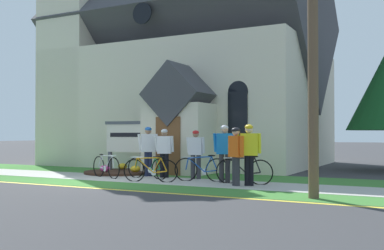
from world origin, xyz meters
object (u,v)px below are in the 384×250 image
bicycle_orange (106,167)px  cyclist_in_white_jersey (196,151)px  bicycle_silver (202,169)px  bicycle_green (151,170)px  cyclist_in_green_jersey (164,149)px  bicycle_black (148,168)px  cyclist_in_blue_jersey (148,147)px  cyclist_in_red_jersey (249,150)px  cyclist_in_yellow_jersey (225,148)px  cyclist_in_orange_jersey (236,152)px  church_sign (126,139)px  bicycle_white (244,171)px

bicycle_orange → cyclist_in_white_jersey: bearing=18.3°
bicycle_silver → bicycle_green: 1.59m
bicycle_silver → cyclist_in_green_jersey: bearing=163.2°
bicycle_black → cyclist_in_blue_jersey: bearing=122.1°
cyclist_in_red_jersey → cyclist_in_yellow_jersey: (-0.99, 0.54, 0.00)m
cyclist_in_orange_jersey → church_sign: bearing=157.2°
cyclist_in_green_jersey → cyclist_in_red_jersey: (3.43, -1.06, 0.08)m
bicycle_green → cyclist_in_white_jersey: size_ratio=1.09×
bicycle_black → bicycle_green: size_ratio=1.01×
cyclist_in_white_jersey → cyclist_in_red_jersey: size_ratio=0.91×
cyclist_in_blue_jersey → cyclist_in_green_jersey: size_ratio=1.05×
church_sign → cyclist_in_orange_jersey: size_ratio=1.18×
bicycle_white → bicycle_black: bearing=178.2°
cyclist_in_white_jersey → bicycle_black: bearing=-158.8°
cyclist_in_yellow_jersey → bicycle_black: bearing=179.8°
cyclist_in_green_jersey → cyclist_in_red_jersey: cyclist_in_red_jersey is taller
cyclist_in_blue_jersey → bicycle_orange: bearing=-134.9°
bicycle_black → cyclist_in_red_jersey: 3.85m
bicycle_silver → cyclist_in_red_jersey: cyclist_in_red_jersey is taller
church_sign → cyclist_in_yellow_jersey: (4.79, -1.59, -0.25)m
bicycle_orange → cyclist_in_yellow_jersey: bearing=5.2°
cyclist_in_green_jersey → cyclist_in_red_jersey: size_ratio=0.94×
bicycle_white → bicycle_green: (-2.78, -0.76, -0.02)m
bicycle_black → cyclist_in_white_jersey: 1.69m
bicycle_black → bicycle_orange: (-1.43, -0.39, 0.01)m
bicycle_white → cyclist_in_white_jersey: (-1.95, 0.69, 0.54)m
church_sign → bicycle_green: church_sign is taller
cyclist_in_red_jersey → bicycle_green: bearing=-174.0°
church_sign → bicycle_orange: (0.59, -1.97, -0.91)m
bicycle_white → cyclist_in_yellow_jersey: 0.94m
cyclist_in_green_jersey → cyclist_in_red_jersey: 3.59m
bicycle_orange → cyclist_in_red_jersey: (5.18, -0.16, 0.66)m
cyclist_in_red_jersey → bicycle_white: bearing=125.5°
bicycle_silver → cyclist_in_blue_jersey: 2.54m
cyclist_in_blue_jersey → cyclist_in_white_jersey: size_ratio=1.08×
church_sign → bicycle_white: (5.46, -1.69, -0.90)m
cyclist_in_orange_jersey → cyclist_in_yellow_jersey: bearing=133.2°
cyclist_in_white_jersey → cyclist_in_green_jersey: bearing=-177.0°
bicycle_white → cyclist_in_yellow_jersey: bearing=171.5°
bicycle_orange → cyclist_in_green_jersey: size_ratio=0.97×
bicycle_white → bicycle_silver: bearing=175.1°
cyclist_in_yellow_jersey → cyclist_in_orange_jersey: bearing=-46.8°
cyclist_in_orange_jersey → cyclist_in_white_jersey: 2.31m
bicycle_green → cyclist_in_blue_jersey: (-1.07, 1.51, 0.65)m
cyclist_in_yellow_jersey → church_sign: bearing=161.6°
church_sign → bicycle_orange: size_ratio=1.23×
church_sign → cyclist_in_orange_jersey: 5.91m
cyclist_in_blue_jersey → cyclist_in_red_jersey: bearing=-15.9°
bicycle_silver → bicycle_black: bicycle_silver is taller
bicycle_orange → cyclist_in_white_jersey: cyclist_in_white_jersey is taller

